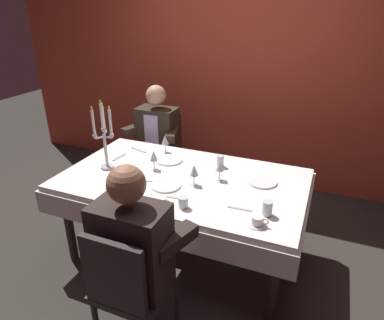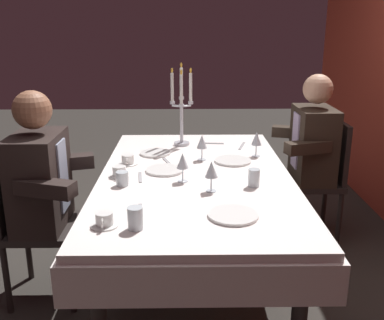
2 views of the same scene
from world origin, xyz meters
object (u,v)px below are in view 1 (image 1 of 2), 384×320
dining_table (183,190)px  wine_glass_3 (220,166)px  coffee_cup_2 (258,221)px  wine_glass_2 (194,171)px  dinner_plate_0 (166,185)px  wine_glass_1 (165,140)px  dinner_plate_3 (262,181)px  seated_diner_0 (158,132)px  water_tumbler_1 (220,161)px  water_tumbler_2 (183,202)px  coffee_cup_0 (161,202)px  dinner_plate_1 (169,160)px  candelabra (104,139)px  coffee_cup_1 (134,194)px  dinner_plate_2 (119,181)px  water_tumbler_0 (267,208)px  seated_diner_1 (131,247)px  wine_glass_0 (154,156)px

dining_table → wine_glass_3: size_ratio=11.83×
coffee_cup_2 → wine_glass_2: bearing=149.1°
dining_table → dinner_plate_0: 0.23m
dinner_plate_0 → wine_glass_1: size_ratio=1.39×
dinner_plate_3 → seated_diner_0: (-1.28, 0.73, -0.01)m
wine_glass_1 → water_tumbler_1: size_ratio=1.68×
dining_table → coffee_cup_2: (0.69, -0.41, 0.15)m
water_tumbler_2 → coffee_cup_0: 0.15m
dining_table → dinner_plate_1: bearing=134.2°
candelabra → coffee_cup_1: bearing=-36.0°
dinner_plate_0 → coffee_cup_0: coffee_cup_0 is taller
seated_diner_0 → coffee_cup_0: bearing=-61.3°
water_tumbler_2 → coffee_cup_0: size_ratio=0.58×
dinner_plate_2 → wine_glass_1: wine_glass_1 is taller
wine_glass_1 → water_tumbler_0: (1.07, -0.68, -0.07)m
dinner_plate_0 → seated_diner_0: bearing=120.6°
candelabra → water_tumbler_0: bearing=-7.8°
dinner_plate_1 → water_tumbler_1: (0.45, 0.07, 0.04)m
wine_glass_3 → water_tumbler_1: (-0.07, 0.23, -0.07)m
candelabra → water_tumbler_0: 1.40m
dinner_plate_2 → wine_glass_1: size_ratio=1.25×
dinner_plate_1 → seated_diner_0: 0.78m
coffee_cup_2 → dinner_plate_0: bearing=162.9°
water_tumbler_1 → coffee_cup_1: water_tumbler_1 is taller
dinner_plate_3 → water_tumbler_1: size_ratio=2.39×
candelabra → wine_glass_2: 0.79m
seated_diner_0 → seated_diner_1: same height
dinner_plate_1 → coffee_cup_1: 0.66m
wine_glass_0 → coffee_cup_2: (0.97, -0.46, -0.09)m
dinner_plate_3 → water_tumbler_2: bearing=-126.7°
water_tumbler_2 → seated_diner_0: seated_diner_0 is taller
seated_diner_0 → water_tumbler_0: bearing=-39.5°
dinner_plate_0 → dinner_plate_2: 0.37m
dinner_plate_0 → water_tumbler_0: 0.78m
dinner_plate_0 → wine_glass_0: bearing=134.4°
seated_diner_1 → water_tumbler_2: bearing=77.7°
dining_table → wine_glass_2: size_ratio=11.83×
wine_glass_0 → coffee_cup_2: wine_glass_0 is taller
dinner_plate_1 → coffee_cup_2: size_ratio=1.76×
wine_glass_2 → water_tumbler_0: bearing=-18.6°
dinner_plate_0 → coffee_cup_0: 0.27m
dinner_plate_2 → water_tumbler_1: water_tumbler_1 is taller
dining_table → water_tumbler_0: size_ratio=19.67×
dinner_plate_3 → wine_glass_2: (-0.47, -0.23, 0.11)m
dining_table → dinner_plate_2: size_ratio=9.44×
dinner_plate_0 → dinner_plate_1: (-0.18, 0.42, 0.00)m
dinner_plate_3 → water_tumbler_1: bearing=158.8°
dinner_plate_2 → coffee_cup_0: 0.49m
wine_glass_1 → coffee_cup_0: 0.93m
wine_glass_0 → seated_diner_0: bearing=115.9°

